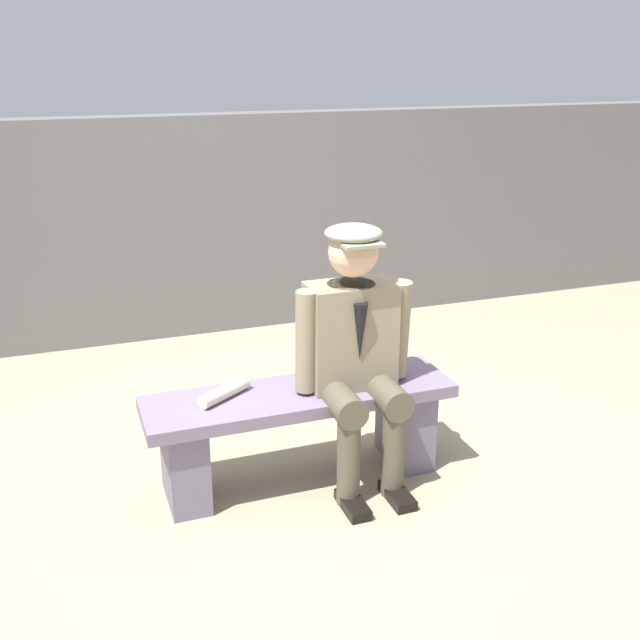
% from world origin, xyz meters
% --- Properties ---
extents(ground_plane, '(30.00, 30.00, 0.00)m').
position_xyz_m(ground_plane, '(0.00, 0.00, 0.00)').
color(ground_plane, gray).
extents(bench, '(1.51, 0.41, 0.48)m').
position_xyz_m(bench, '(0.00, 0.00, 0.31)').
color(bench, slate).
rests_on(bench, ground).
extents(seated_man, '(0.59, 0.58, 1.28)m').
position_xyz_m(seated_man, '(-0.26, 0.07, 0.72)').
color(seated_man, gray).
rests_on(seated_man, ground).
extents(rolled_magazine, '(0.28, 0.22, 0.07)m').
position_xyz_m(rolled_magazine, '(0.36, -0.04, 0.52)').
color(rolled_magazine, beige).
rests_on(rolled_magazine, bench).
extents(stadium_wall, '(12.00, 0.24, 1.60)m').
position_xyz_m(stadium_wall, '(0.00, -2.31, 0.80)').
color(stadium_wall, '#605E5E').
rests_on(stadium_wall, ground).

